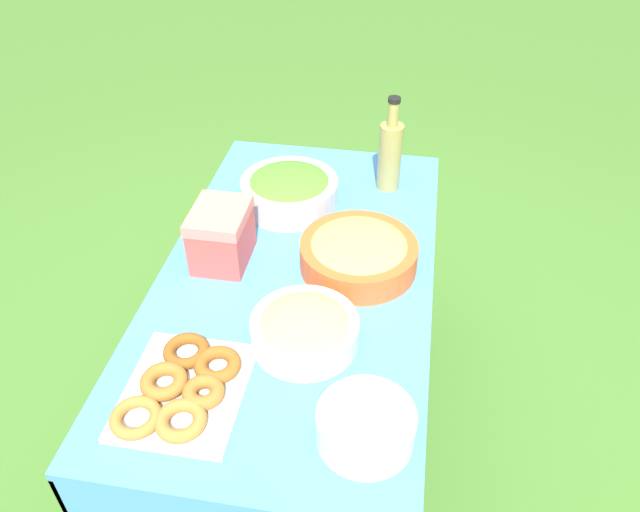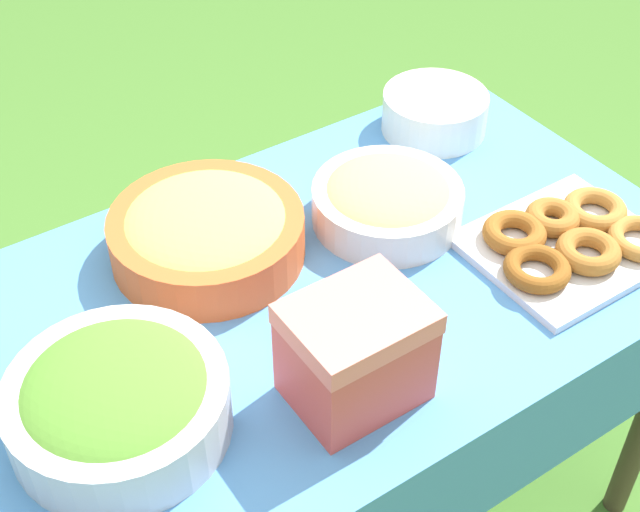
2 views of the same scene
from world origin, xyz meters
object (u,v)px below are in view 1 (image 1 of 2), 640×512
object	(u,v)px
cooler_box	(221,235)
pasta_bowl	(305,329)
donut_platter	(183,388)
plate_stack	(366,426)
fruit_bowl	(359,253)
olive_oil_bottle	(390,153)
salad_bowl	(289,190)

from	to	relation	value
cooler_box	pasta_bowl	bearing A→B (deg)	-133.82
donut_platter	cooler_box	size ratio (longest dim) A/B	1.78
plate_stack	fruit_bowl	bearing A→B (deg)	8.40
plate_stack	olive_oil_bottle	size ratio (longest dim) A/B	0.66
pasta_bowl	cooler_box	distance (m)	0.42
salad_bowl	olive_oil_bottle	distance (m)	0.36
pasta_bowl	donut_platter	xyz separation A→B (m)	(-0.22, 0.25, -0.02)
donut_platter	fruit_bowl	distance (m)	0.64
pasta_bowl	donut_platter	size ratio (longest dim) A/B	0.80
plate_stack	olive_oil_bottle	distance (m)	1.03
pasta_bowl	fruit_bowl	xyz separation A→B (m)	(0.32, -0.10, 0.01)
pasta_bowl	olive_oil_bottle	xyz separation A→B (m)	(0.77, -0.15, 0.08)
donut_platter	pasta_bowl	bearing A→B (deg)	-49.00
plate_stack	cooler_box	size ratio (longest dim) A/B	1.12
salad_bowl	pasta_bowl	size ratio (longest dim) A/B	1.16
plate_stack	cooler_box	world-z (taller)	cooler_box
olive_oil_bottle	pasta_bowl	bearing A→B (deg)	169.17
salad_bowl	donut_platter	bearing A→B (deg)	174.24
donut_platter	olive_oil_bottle	world-z (taller)	olive_oil_bottle
salad_bowl	donut_platter	world-z (taller)	salad_bowl
pasta_bowl	fruit_bowl	size ratio (longest dim) A/B	0.81
salad_bowl	pasta_bowl	distance (m)	0.63
pasta_bowl	donut_platter	distance (m)	0.33
donut_platter	plate_stack	size ratio (longest dim) A/B	1.58
plate_stack	olive_oil_bottle	xyz separation A→B (m)	(1.03, 0.04, 0.09)
cooler_box	donut_platter	bearing A→B (deg)	-174.13
plate_stack	salad_bowl	bearing A→B (deg)	21.96
donut_platter	cooler_box	xyz separation A→B (m)	(0.50, 0.05, 0.07)
olive_oil_bottle	cooler_box	world-z (taller)	olive_oil_bottle
donut_platter	cooler_box	bearing A→B (deg)	5.87
plate_stack	fruit_bowl	xyz separation A→B (m)	(0.58, 0.09, 0.01)
plate_stack	cooler_box	distance (m)	0.73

